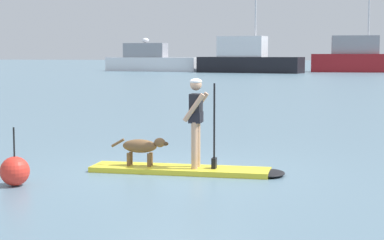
{
  "coord_description": "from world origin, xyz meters",
  "views": [
    {
      "loc": [
        3.01,
        -11.84,
        2.25
      ],
      "look_at": [
        0.0,
        1.0,
        0.9
      ],
      "focal_mm": 61.07,
      "sensor_mm": 36.0,
      "label": 1
    }
  ],
  "objects_px": {
    "moored_boat_center": "(151,61)",
    "moored_boat_far_starboard": "(247,59)",
    "person_paddler": "(197,116)",
    "moored_boat_far_port": "(361,58)",
    "marker_buoy": "(15,171)",
    "dog": "(142,147)",
    "paddleboard": "(192,170)"
  },
  "relations": [
    {
      "from": "paddleboard",
      "to": "marker_buoy",
      "type": "relative_size",
      "value": 3.68
    },
    {
      "from": "dog",
      "to": "moored_boat_center",
      "type": "distance_m",
      "value": 70.09
    },
    {
      "from": "moored_boat_far_port",
      "to": "marker_buoy",
      "type": "xyz_separation_m",
      "value": [
        -7.2,
        -71.08,
        -1.41
      ]
    },
    {
      "from": "moored_boat_center",
      "to": "moored_boat_far_starboard",
      "type": "relative_size",
      "value": 0.97
    },
    {
      "from": "paddleboard",
      "to": "moored_boat_center",
      "type": "relative_size",
      "value": 0.3
    },
    {
      "from": "moored_boat_far_port",
      "to": "moored_boat_center",
      "type": "bearing_deg",
      "value": -175.33
    },
    {
      "from": "dog",
      "to": "marker_buoy",
      "type": "height_order",
      "value": "marker_buoy"
    },
    {
      "from": "moored_boat_far_port",
      "to": "marker_buoy",
      "type": "relative_size",
      "value": 12.32
    },
    {
      "from": "person_paddler",
      "to": "marker_buoy",
      "type": "xyz_separation_m",
      "value": [
        -2.75,
        -1.87,
        -0.83
      ]
    },
    {
      "from": "paddleboard",
      "to": "dog",
      "type": "relative_size",
      "value": 3.24
    },
    {
      "from": "person_paddler",
      "to": "moored_boat_far_port",
      "type": "relative_size",
      "value": 0.14
    },
    {
      "from": "moored_boat_far_starboard",
      "to": "moored_boat_far_port",
      "type": "relative_size",
      "value": 1.02
    },
    {
      "from": "person_paddler",
      "to": "moored_boat_far_port",
      "type": "xyz_separation_m",
      "value": [
        4.44,
        69.2,
        0.58
      ]
    },
    {
      "from": "person_paddler",
      "to": "moored_boat_far_starboard",
      "type": "relative_size",
      "value": 0.13
    },
    {
      "from": "moored_boat_center",
      "to": "moored_boat_far_starboard",
      "type": "bearing_deg",
      "value": -14.49
    },
    {
      "from": "person_paddler",
      "to": "moored_boat_far_starboard",
      "type": "height_order",
      "value": "moored_boat_far_starboard"
    },
    {
      "from": "dog",
      "to": "marker_buoy",
      "type": "bearing_deg",
      "value": -132.33
    },
    {
      "from": "moored_boat_center",
      "to": "marker_buoy",
      "type": "relative_size",
      "value": 12.28
    },
    {
      "from": "dog",
      "to": "moored_boat_far_starboard",
      "type": "xyz_separation_m",
      "value": [
        -7.36,
        63.83,
        1.11
      ]
    },
    {
      "from": "moored_boat_far_port",
      "to": "marker_buoy",
      "type": "height_order",
      "value": "moored_boat_far_port"
    },
    {
      "from": "moored_boat_far_starboard",
      "to": "moored_boat_far_port",
      "type": "bearing_deg",
      "value": 22.72
    },
    {
      "from": "paddleboard",
      "to": "moored_boat_far_starboard",
      "type": "height_order",
      "value": "moored_boat_far_starboard"
    },
    {
      "from": "person_paddler",
      "to": "dog",
      "type": "distance_m",
      "value": 1.23
    },
    {
      "from": "person_paddler",
      "to": "moored_boat_far_starboard",
      "type": "bearing_deg",
      "value": 97.52
    },
    {
      "from": "dog",
      "to": "marker_buoy",
      "type": "distance_m",
      "value": 2.52
    },
    {
      "from": "moored_boat_center",
      "to": "marker_buoy",
      "type": "xyz_separation_m",
      "value": [
        18.44,
        -68.99,
        -1.09
      ]
    },
    {
      "from": "person_paddler",
      "to": "dog",
      "type": "height_order",
      "value": "person_paddler"
    },
    {
      "from": "moored_boat_far_starboard",
      "to": "marker_buoy",
      "type": "distance_m",
      "value": 65.95
    },
    {
      "from": "moored_boat_center",
      "to": "moored_boat_far_port",
      "type": "bearing_deg",
      "value": 4.67
    },
    {
      "from": "moored_boat_center",
      "to": "moored_boat_far_starboard",
      "type": "xyz_separation_m",
      "value": [
        12.76,
        -3.3,
        0.24
      ]
    },
    {
      "from": "person_paddler",
      "to": "moored_boat_far_starboard",
      "type": "xyz_separation_m",
      "value": [
        -8.43,
        63.81,
        0.49
      ]
    },
    {
      "from": "person_paddler",
      "to": "marker_buoy",
      "type": "height_order",
      "value": "person_paddler"
    }
  ]
}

